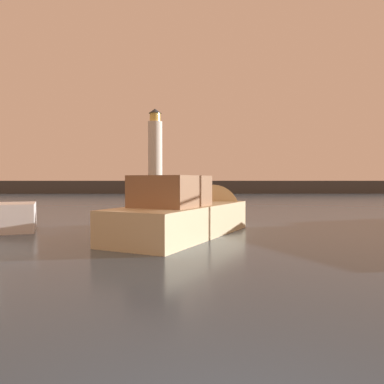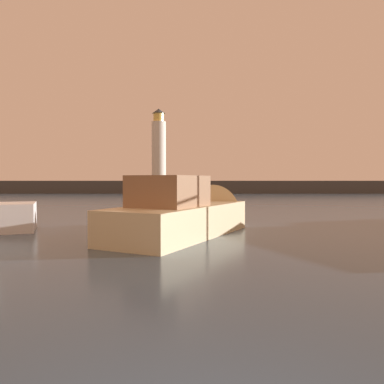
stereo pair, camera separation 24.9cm
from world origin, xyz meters
name	(u,v)px [view 2 (the right image)]	position (x,y,z in m)	size (l,w,h in m)	color
ground_plane	(193,205)	(0.00, 29.06, 0.00)	(220.00, 220.00, 0.00)	#384C60
breakwater	(193,187)	(0.00, 58.12, 0.98)	(96.02, 5.56, 1.96)	#423F3D
lighthouse	(159,147)	(-5.41, 58.12, 7.41)	(2.26, 2.26, 11.50)	silver
motorboat_1	(197,213)	(0.09, 13.00, 0.75)	(6.23, 8.98, 2.83)	beige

